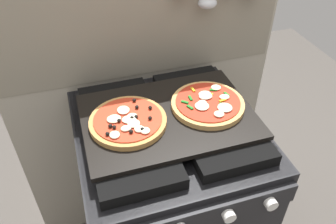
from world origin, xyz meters
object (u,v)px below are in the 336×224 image
at_px(stove, 168,203).
at_px(pizza_left, 128,121).
at_px(baking_tray, 168,116).
at_px(pizza_right, 208,104).

distance_m(stove, pizza_left, 0.50).
bearing_deg(baking_tray, pizza_right, -0.61).
relative_size(stove, pizza_right, 3.78).
relative_size(pizza_left, pizza_right, 1.00).
bearing_deg(pizza_left, pizza_right, 1.30).
distance_m(baking_tray, pizza_left, 0.13).
bearing_deg(pizza_left, baking_tray, 3.28).
relative_size(baking_tray, pizza_right, 2.27).
distance_m(baking_tray, pizza_right, 0.14).
height_order(pizza_left, pizza_right, pizza_left).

